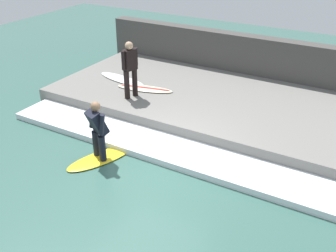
{
  "coord_description": "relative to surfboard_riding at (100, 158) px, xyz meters",
  "views": [
    {
      "loc": [
        -6.45,
        -4.13,
        5.18
      ],
      "look_at": [
        0.76,
        0.0,
        0.7
      ],
      "focal_mm": 42.0,
      "sensor_mm": 36.0,
      "label": 1
    }
  ],
  "objects": [
    {
      "name": "ground_plane",
      "position": [
        0.38,
        -1.22,
        -0.03
      ],
      "size": [
        28.0,
        28.0,
        0.0
      ],
      "primitive_type": "plane",
      "color": "#386056"
    },
    {
      "name": "concrete_ledge",
      "position": [
        3.87,
        -1.22,
        0.18
      ],
      "size": [
        4.4,
        9.8,
        0.43
      ],
      "primitive_type": "cube",
      "color": "slate",
      "rests_on": "ground_plane"
    },
    {
      "name": "back_wall",
      "position": [
        6.32,
        -1.22,
        0.81
      ],
      "size": [
        0.5,
        10.29,
        1.69
      ],
      "primitive_type": "cube",
      "color": "#474442",
      "rests_on": "ground_plane"
    },
    {
      "name": "wave_foam_crest",
      "position": [
        1.07,
        -1.22,
        0.05
      ],
      "size": [
        1.2,
        9.31,
        0.16
      ],
      "primitive_type": "cube",
      "color": "silver",
      "rests_on": "ground_plane"
    },
    {
      "name": "surfboard_riding",
      "position": [
        0.0,
        0.0,
        0.0
      ],
      "size": [
        1.83,
        1.2,
        0.06
      ],
      "color": "yellow",
      "rests_on": "ground_plane"
    },
    {
      "name": "surfer_riding",
      "position": [
        -0.0,
        0.0,
        0.84
      ],
      "size": [
        0.55,
        0.61,
        1.46
      ],
      "color": "black",
      "rests_on": "surfboard_riding"
    },
    {
      "name": "surfer_waiting_near",
      "position": [
        2.63,
        0.88,
        1.33
      ],
      "size": [
        0.54,
        0.33,
        1.66
      ],
      "color": "black",
      "rests_on": "concrete_ledge"
    },
    {
      "name": "surfboard_waiting_near",
      "position": [
        3.29,
        0.84,
        0.43
      ],
      "size": [
        0.88,
        1.85,
        0.07
      ],
      "color": "beige",
      "rests_on": "concrete_ledge"
    },
    {
      "name": "surfboard_spare",
      "position": [
        3.58,
        1.91,
        0.43
      ],
      "size": [
        0.83,
        1.95,
        0.06
      ],
      "color": "white",
      "rests_on": "concrete_ledge"
    }
  ]
}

